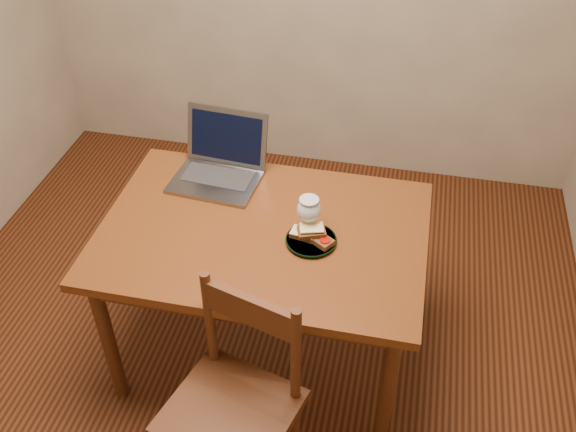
% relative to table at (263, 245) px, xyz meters
% --- Properties ---
extents(floor, '(3.20, 3.20, 0.02)m').
position_rel_table_xyz_m(floor, '(-0.09, -0.02, -0.66)').
color(floor, black).
rests_on(floor, ground).
extents(table, '(1.30, 0.90, 0.74)m').
position_rel_table_xyz_m(table, '(0.00, 0.00, 0.00)').
color(table, '#4A250C').
rests_on(table, floor).
extents(chair, '(0.52, 0.51, 0.46)m').
position_rel_table_xyz_m(chair, '(0.04, -0.62, -0.16)').
color(chair, '#391D0B').
rests_on(chair, floor).
extents(plate, '(0.20, 0.20, 0.02)m').
position_rel_table_xyz_m(plate, '(0.20, -0.03, 0.09)').
color(plate, black).
rests_on(plate, table).
extents(sandwich_cheese, '(0.11, 0.07, 0.03)m').
position_rel_table_xyz_m(sandwich_cheese, '(0.17, -0.02, 0.12)').
color(sandwich_cheese, '#381E0C').
rests_on(sandwich_cheese, plate).
extents(sandwich_tomato, '(0.12, 0.11, 0.03)m').
position_rel_table_xyz_m(sandwich_tomato, '(0.24, -0.04, 0.12)').
color(sandwich_tomato, '#381E0C').
rests_on(sandwich_tomato, plate).
extents(sandwich_top, '(0.12, 0.10, 0.03)m').
position_rel_table_xyz_m(sandwich_top, '(0.20, -0.03, 0.14)').
color(sandwich_top, '#381E0C').
rests_on(sandwich_top, plate).
extents(milk_glass, '(0.09, 0.09, 0.18)m').
position_rel_table_xyz_m(milk_glass, '(0.18, 0.01, 0.18)').
color(milk_glass, white).
rests_on(milk_glass, table).
extents(laptop, '(0.40, 0.37, 0.27)m').
position_rel_table_xyz_m(laptop, '(-0.27, 0.33, 0.16)').
color(laptop, slate).
rests_on(laptop, table).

